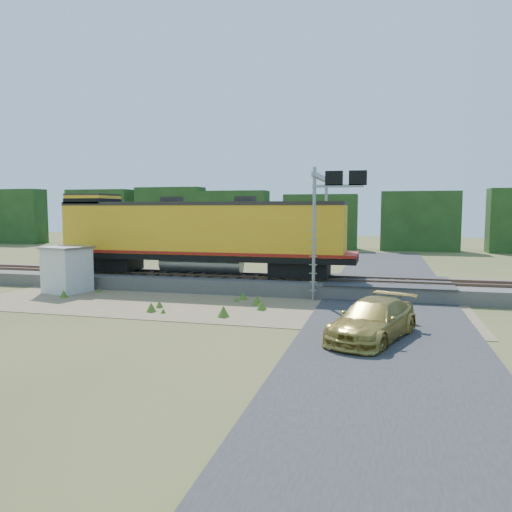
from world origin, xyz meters
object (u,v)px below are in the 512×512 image
(car, at_px, (373,320))
(locomotive, at_px, (197,234))
(signal_gantry, at_px, (326,202))
(shed, at_px, (67,269))

(car, bearing_deg, locomotive, 156.91)
(signal_gantry, bearing_deg, car, -72.99)
(signal_gantry, xyz_separation_m, car, (2.97, -9.70, -4.65))
(shed, relative_size, car, 0.53)
(locomotive, distance_m, signal_gantry, 8.47)
(shed, height_order, car, shed)
(locomotive, height_order, signal_gantry, signal_gantry)
(signal_gantry, height_order, car, signal_gantry)
(locomotive, height_order, car, locomotive)
(signal_gantry, bearing_deg, locomotive, 175.33)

